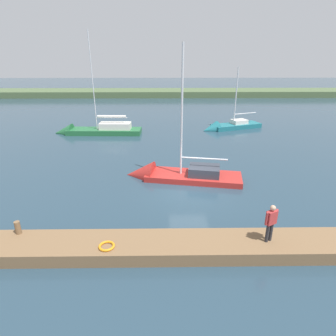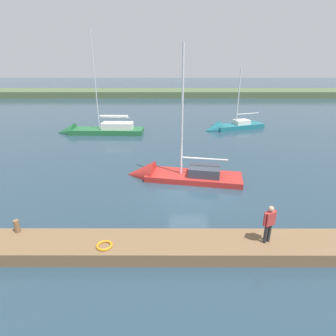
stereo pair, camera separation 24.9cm
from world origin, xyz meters
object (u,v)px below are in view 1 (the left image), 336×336
Objects in this scene: sailboat_mid_channel at (227,128)px; sailboat_far_right at (94,132)px; person_on_dock at (271,221)px; sailboat_outer_mooring at (172,176)px; mooring_post_near at (18,228)px; life_ring_buoy at (107,246)px.

sailboat_far_right is (14.82, 1.90, 0.05)m from sailboat_mid_channel.
sailboat_far_right is 6.64× the size of person_on_dock.
person_on_dock is at bearing 126.32° from sailboat_outer_mooring.
mooring_post_near is 9.94m from sailboat_outer_mooring.
sailboat_outer_mooring is at bearing 44.04° from sailboat_mid_channel.
mooring_post_near is at bearing -14.10° from life_ring_buoy.
sailboat_outer_mooring reaches higher than life_ring_buoy.
sailboat_outer_mooring is (-6.85, -7.16, -0.76)m from mooring_post_near.
life_ring_buoy is 6.72m from person_on_dock.
sailboat_far_right reaches higher than mooring_post_near.
sailboat_mid_channel reaches higher than life_ring_buoy.
mooring_post_near is 19.14m from sailboat_far_right.
sailboat_outer_mooring is 15.39m from sailboat_mid_channel.
sailboat_far_right is at bearing -12.69° from sailboat_mid_channel.
sailboat_outer_mooring is at bearing -133.77° from mooring_post_near.
mooring_post_near is 0.35× the size of person_on_dock.
person_on_dock reaches higher than mooring_post_near.
person_on_dock is (2.94, 21.67, 1.42)m from sailboat_mid_channel.
sailboat_far_right is (1.23, -19.09, -0.70)m from mooring_post_near.
sailboat_far_right reaches higher than person_on_dock.
sailboat_mid_channel is 0.68× the size of sailboat_far_right.
mooring_post_near is at bearing 95.44° from sailboat_far_right.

